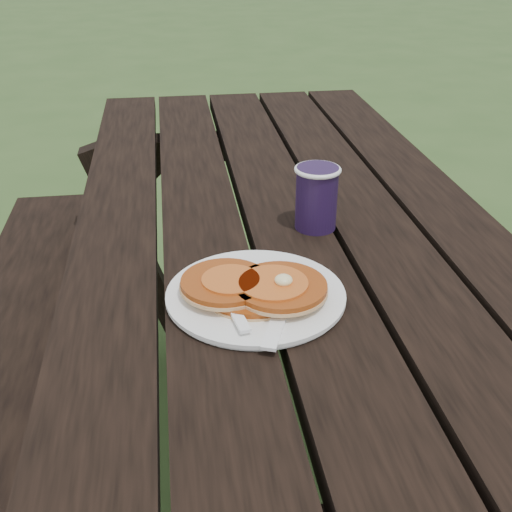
{
  "coord_description": "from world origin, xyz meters",
  "views": [
    {
      "loc": [
        -0.2,
        -1.03,
        1.24
      ],
      "look_at": [
        -0.09,
        -0.22,
        0.8
      ],
      "focal_mm": 45.0,
      "sensor_mm": 36.0,
      "label": 1
    }
  ],
  "objects": [
    {
      "name": "ground",
      "position": [
        0.0,
        0.0,
        0.0
      ],
      "size": [
        60.0,
        60.0,
        0.0
      ],
      "primitive_type": "plane",
      "color": "#304A20",
      "rests_on": "ground"
    },
    {
      "name": "picnic_table",
      "position": [
        0.0,
        0.0,
        0.37
      ],
      "size": [
        1.36,
        1.8,
        0.75
      ],
      "color": "black",
      "rests_on": "ground"
    },
    {
      "name": "plate",
      "position": [
        -0.09,
        -0.26,
        0.76
      ],
      "size": [
        0.28,
        0.28,
        0.01
      ],
      "primitive_type": "cylinder",
      "rotation": [
        0.0,
        0.0,
        0.15
      ],
      "color": "white",
      "rests_on": "picnic_table"
    },
    {
      "name": "pancake_stack",
      "position": [
        -0.1,
        -0.27,
        0.77
      ],
      "size": [
        0.2,
        0.15,
        0.04
      ],
      "rotation": [
        0.0,
        0.0,
        -0.02
      ],
      "color": "#9F4212",
      "rests_on": "plate"
    },
    {
      "name": "knife",
      "position": [
        -0.06,
        -0.31,
        0.76
      ],
      "size": [
        0.08,
        0.18,
        0.0
      ],
      "primitive_type": "cube",
      "rotation": [
        0.0,
        0.0,
        -0.36
      ],
      "color": "white",
      "rests_on": "plate"
    },
    {
      "name": "fork",
      "position": [
        -0.13,
        -0.31,
        0.77
      ],
      "size": [
        0.06,
        0.16,
        0.01
      ],
      "primitive_type": null,
      "rotation": [
        0.0,
        0.0,
        0.17
      ],
      "color": "white",
      "rests_on": "plate"
    },
    {
      "name": "coffee_cup",
      "position": [
        0.04,
        -0.04,
        0.81
      ],
      "size": [
        0.08,
        0.08,
        0.11
      ],
      "rotation": [
        0.0,
        0.0,
        -0.07
      ],
      "color": "#201033",
      "rests_on": "picnic_table"
    }
  ]
}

